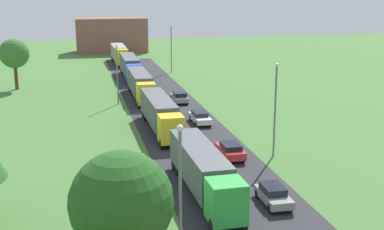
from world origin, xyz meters
The scene contains 18 objects.
road centered at (0.00, 24.50, 0.03)m, with size 10.00×140.00×0.06m, color #2B2B30.
lane_marking_centre centered at (0.00, 23.52, 0.07)m, with size 0.16×123.74×0.01m.
truck_lead centered at (-2.28, 15.56, 2.10)m, with size 2.71×13.91×3.50m.
truck_second centered at (-2.53, 34.48, 2.14)m, with size 2.62×14.42×3.61m.
truck_third centered at (-2.50, 52.33, 2.16)m, with size 2.57×14.22×3.65m.
truck_fourth centered at (-2.18, 69.44, 2.21)m, with size 2.61×14.70×3.75m.
truck_fifth centered at (-2.46, 88.04, 2.18)m, with size 2.62×13.11×3.66m.
car_second centered at (2.37, 12.62, 0.81)m, with size 1.82×4.01×1.42m.
car_third centered at (2.33, 23.49, 0.84)m, with size 1.94×4.16×1.47m.
car_fourth centered at (2.56, 36.51, 0.81)m, with size 1.89×4.53×1.40m.
car_fifth centered at (2.43, 48.16, 0.85)m, with size 1.94×4.30×1.52m.
lamppost_lead centered at (-6.51, 3.59, 5.04)m, with size 0.36×0.36×9.11m.
lamppost_second centered at (6.60, 23.30, 4.99)m, with size 0.36×0.36×9.00m.
lamppost_third centered at (-6.02, 49.20, 4.63)m, with size 0.36×0.36×8.30m.
lamppost_fourth centered at (6.24, 74.70, 4.95)m, with size 0.36×0.36×8.92m.
tree_oak centered at (-20.77, 63.43, 5.68)m, with size 4.63×4.63×8.04m.
tree_elm centered at (-9.49, 4.54, 4.77)m, with size 5.60×5.60×7.58m.
distant_building centered at (-2.55, 108.65, 4.18)m, with size 17.13×8.87×8.37m, color brown.
Camera 1 is at (-11.42, -20.78, 15.83)m, focal length 48.13 mm.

